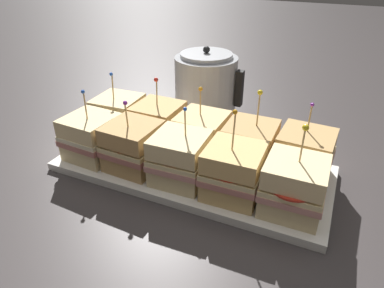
% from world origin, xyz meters
% --- Properties ---
extents(ground_plane, '(6.00, 6.00, 0.00)m').
position_xyz_m(ground_plane, '(0.00, 0.00, 0.00)').
color(ground_plane, '#383333').
extents(serving_platter, '(0.62, 0.27, 0.02)m').
position_xyz_m(serving_platter, '(0.00, 0.00, 0.01)').
color(serving_platter, white).
rests_on(serving_platter, ground_plane).
extents(sandwich_front_far_left, '(0.12, 0.12, 0.17)m').
position_xyz_m(sandwich_front_far_left, '(-0.23, -0.06, 0.07)').
color(sandwich_front_far_left, beige).
rests_on(sandwich_front_far_left, serving_platter).
extents(sandwich_front_left, '(0.12, 0.12, 0.16)m').
position_xyz_m(sandwich_front_left, '(-0.12, -0.06, 0.07)').
color(sandwich_front_left, tan).
rests_on(sandwich_front_left, serving_platter).
extents(sandwich_front_center, '(0.12, 0.12, 0.17)m').
position_xyz_m(sandwich_front_center, '(0.00, -0.06, 0.07)').
color(sandwich_front_center, beige).
rests_on(sandwich_front_center, serving_platter).
extents(sandwich_front_right, '(0.12, 0.12, 0.19)m').
position_xyz_m(sandwich_front_right, '(0.12, -0.06, 0.07)').
color(sandwich_front_right, tan).
rests_on(sandwich_front_right, serving_platter).
extents(sandwich_front_far_right, '(0.11, 0.12, 0.18)m').
position_xyz_m(sandwich_front_far_right, '(0.23, -0.06, 0.07)').
color(sandwich_front_far_right, beige).
rests_on(sandwich_front_far_right, serving_platter).
extents(sandwich_back_far_left, '(0.12, 0.12, 0.17)m').
position_xyz_m(sandwich_back_far_left, '(-0.23, 0.06, 0.07)').
color(sandwich_back_far_left, beige).
rests_on(sandwich_back_far_left, serving_platter).
extents(sandwich_back_left, '(0.12, 0.12, 0.17)m').
position_xyz_m(sandwich_back_left, '(-0.12, 0.06, 0.07)').
color(sandwich_back_left, tan).
rests_on(sandwich_back_left, serving_platter).
extents(sandwich_back_center, '(0.12, 0.12, 0.17)m').
position_xyz_m(sandwich_back_center, '(-0.00, 0.06, 0.07)').
color(sandwich_back_center, '#DBB77A').
rests_on(sandwich_back_center, serving_platter).
extents(sandwich_back_right, '(0.11, 0.11, 0.18)m').
position_xyz_m(sandwich_back_right, '(0.12, 0.06, 0.07)').
color(sandwich_back_right, tan).
rests_on(sandwich_back_right, serving_platter).
extents(sandwich_back_far_right, '(0.12, 0.12, 0.17)m').
position_xyz_m(sandwich_back_far_right, '(0.23, 0.06, 0.07)').
color(sandwich_back_far_right, tan).
rests_on(sandwich_back_far_right, serving_platter).
extents(kettle_steel, '(0.21, 0.19, 0.21)m').
position_xyz_m(kettle_steel, '(-0.10, 0.31, 0.09)').
color(kettle_steel, '#B7BABF').
rests_on(kettle_steel, ground_plane).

